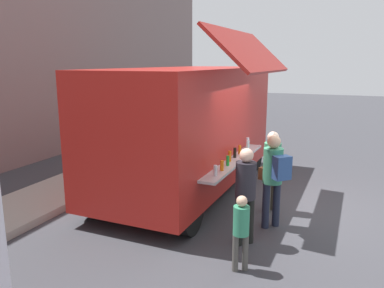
% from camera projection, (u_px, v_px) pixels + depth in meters
% --- Properties ---
extents(ground_plane, '(60.00, 60.00, 0.00)m').
position_uv_depth(ground_plane, '(288.00, 207.00, 8.06)').
color(ground_plane, '#38383D').
extents(food_truck_main, '(6.01, 3.27, 3.65)m').
position_uv_depth(food_truck_main, '(190.00, 124.00, 8.93)').
color(food_truck_main, '#AE1F19').
rests_on(food_truck_main, ground).
extents(trash_bin, '(0.60, 0.60, 1.04)m').
position_uv_depth(trash_bin, '(174.00, 133.00, 13.62)').
color(trash_bin, '#2E6437').
rests_on(trash_bin, ground).
extents(customer_front_ordering, '(0.54, 0.38, 1.67)m').
position_uv_depth(customer_front_ordering, '(272.00, 165.00, 7.65)').
color(customer_front_ordering, '#49493E').
rests_on(customer_front_ordering, ground).
extents(customer_mid_with_backpack, '(0.54, 0.54, 1.74)m').
position_uv_depth(customer_mid_with_backpack, '(274.00, 172.00, 6.87)').
color(customer_mid_with_backpack, '#1E2337').
rests_on(customer_mid_with_backpack, ground).
extents(customer_rear_waiting, '(0.34, 0.34, 1.66)m').
position_uv_depth(customer_rear_waiting, '(246.00, 188.00, 6.25)').
color(customer_rear_waiting, black).
rests_on(customer_rear_waiting, ground).
extents(child_near_queue, '(0.24, 0.24, 1.16)m').
position_uv_depth(child_near_queue, '(241.00, 227.00, 5.49)').
color(child_near_queue, '#4B4944').
rests_on(child_near_queue, ground).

